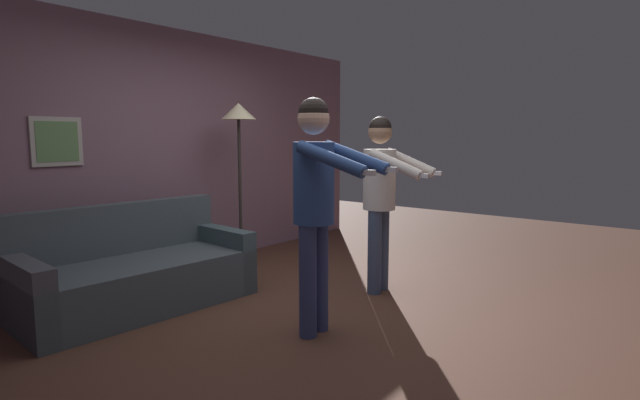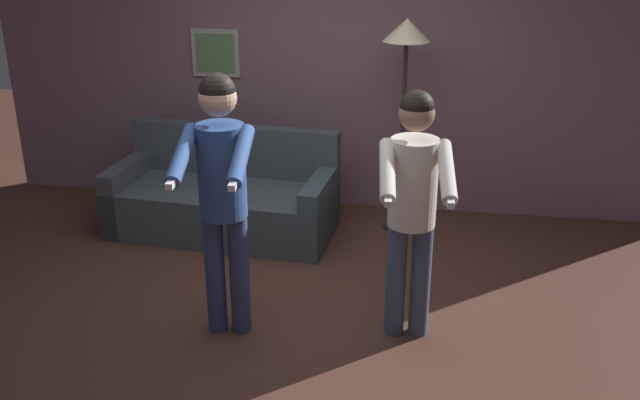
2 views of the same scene
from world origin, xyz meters
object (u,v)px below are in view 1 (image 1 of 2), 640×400
at_px(torchiere_lamp, 239,126).
at_px(person_standing_left, 316,193).
at_px(couch, 137,275).
at_px(person_standing_right, 381,188).

bearing_deg(torchiere_lamp, person_standing_left, -118.06).
bearing_deg(person_standing_left, couch, 107.31).
bearing_deg(torchiere_lamp, couch, -168.35).
relative_size(couch, person_standing_left, 1.13).
distance_m(torchiere_lamp, person_standing_right, 1.84).
bearing_deg(couch, person_standing_right, -40.62).
relative_size(couch, torchiere_lamp, 1.07).
bearing_deg(torchiere_lamp, person_standing_right, -84.80).
distance_m(person_standing_left, person_standing_right, 1.18).
relative_size(person_standing_left, person_standing_right, 1.06).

